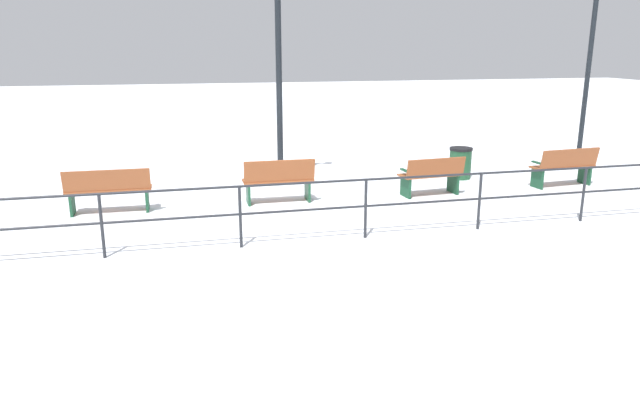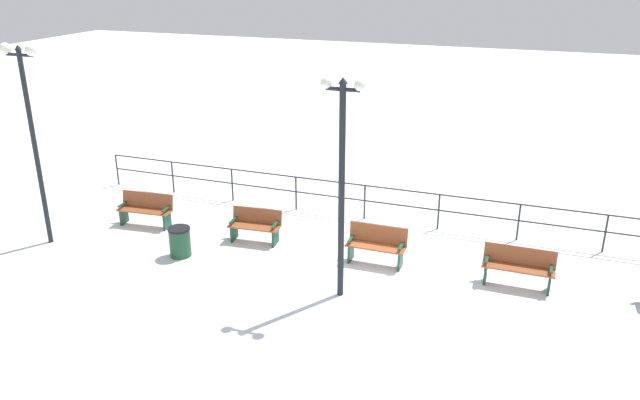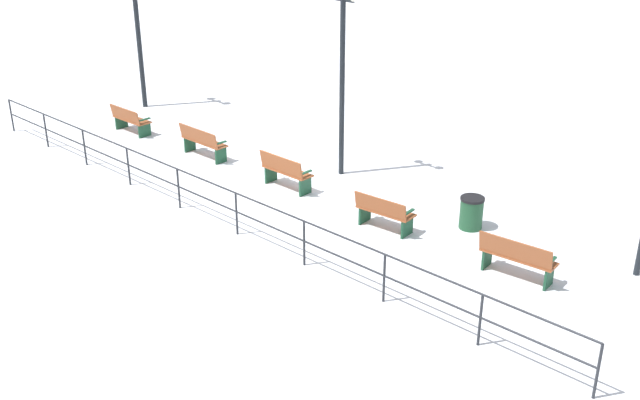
{
  "view_description": "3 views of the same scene",
  "coord_description": "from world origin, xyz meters",
  "px_view_note": "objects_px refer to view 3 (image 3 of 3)",
  "views": [
    {
      "loc": [
        -11.58,
        1.9,
        3.18
      ],
      "look_at": [
        -2.23,
        -0.33,
        0.64
      ],
      "focal_mm": 32.98,
      "sensor_mm": 36.0,
      "label": 1
    },
    {
      "loc": [
        13.56,
        3.46,
        7.07
      ],
      "look_at": [
        -1.09,
        -1.89,
        0.98
      ],
      "focal_mm": 35.37,
      "sensor_mm": 36.0,
      "label": 2
    },
    {
      "loc": [
        -12.47,
        -12.89,
        7.7
      ],
      "look_at": [
        -1.04,
        -2.23,
        0.73
      ],
      "focal_mm": 42.67,
      "sensor_mm": 36.0,
      "label": 3
    }
  ],
  "objects_px": {
    "bench_nearest": "(517,257)",
    "lamppost_far": "(136,13)",
    "bench_third": "(285,171)",
    "bench_fifth": "(130,119)",
    "lamppost_middle": "(342,63)",
    "bench_second": "(384,212)",
    "trash_bin": "(471,213)",
    "bench_fourth": "(202,141)"
  },
  "relations": [
    {
      "from": "bench_nearest",
      "to": "lamppost_middle",
      "type": "xyz_separation_m",
      "value": [
        1.83,
        6.31,
        2.55
      ]
    },
    {
      "from": "bench_nearest",
      "to": "bench_fifth",
      "type": "distance_m",
      "value": 13.29
    },
    {
      "from": "trash_bin",
      "to": "bench_fifth",
      "type": "bearing_deg",
      "value": 97.34
    },
    {
      "from": "bench_nearest",
      "to": "trash_bin",
      "type": "distance_m",
      "value": 2.37
    },
    {
      "from": "lamppost_far",
      "to": "lamppost_middle",
      "type": "bearing_deg",
      "value": -90.0
    },
    {
      "from": "bench_second",
      "to": "trash_bin",
      "type": "xyz_separation_m",
      "value": [
        1.44,
        -1.39,
        -0.06
      ]
    },
    {
      "from": "bench_third",
      "to": "bench_fourth",
      "type": "relative_size",
      "value": 0.91
    },
    {
      "from": "bench_nearest",
      "to": "bench_third",
      "type": "distance_m",
      "value": 6.65
    },
    {
      "from": "bench_nearest",
      "to": "bench_second",
      "type": "relative_size",
      "value": 1.13
    },
    {
      "from": "bench_fifth",
      "to": "trash_bin",
      "type": "distance_m",
      "value": 11.46
    },
    {
      "from": "bench_third",
      "to": "lamppost_far",
      "type": "xyz_separation_m",
      "value": [
        1.76,
        8.65,
        2.67
      ]
    },
    {
      "from": "lamppost_far",
      "to": "trash_bin",
      "type": "distance_m",
      "value": 13.67
    },
    {
      "from": "bench_fourth",
      "to": "trash_bin",
      "type": "distance_m",
      "value": 8.15
    },
    {
      "from": "bench_third",
      "to": "bench_fifth",
      "type": "xyz_separation_m",
      "value": [
        -0.17,
        6.64,
        -0.06
      ]
    },
    {
      "from": "bench_fifth",
      "to": "lamppost_far",
      "type": "bearing_deg",
      "value": 45.83
    },
    {
      "from": "lamppost_far",
      "to": "bench_second",
      "type": "bearing_deg",
      "value": -99.05
    },
    {
      "from": "bench_third",
      "to": "lamppost_far",
      "type": "bearing_deg",
      "value": 78.43
    },
    {
      "from": "bench_second",
      "to": "lamppost_middle",
      "type": "bearing_deg",
      "value": 52.71
    },
    {
      "from": "bench_third",
      "to": "lamppost_middle",
      "type": "bearing_deg",
      "value": -10.96
    },
    {
      "from": "bench_third",
      "to": "lamppost_middle",
      "type": "height_order",
      "value": "lamppost_middle"
    },
    {
      "from": "bench_fifth",
      "to": "lamppost_far",
      "type": "height_order",
      "value": "lamppost_far"
    },
    {
      "from": "lamppost_middle",
      "to": "bench_fourth",
      "type": "bearing_deg",
      "value": 115.8
    },
    {
      "from": "bench_second",
      "to": "lamppost_middle",
      "type": "distance_m",
      "value": 4.39
    },
    {
      "from": "bench_fourth",
      "to": "bench_second",
      "type": "bearing_deg",
      "value": -90.77
    },
    {
      "from": "bench_nearest",
      "to": "trash_bin",
      "type": "relative_size",
      "value": 2.07
    },
    {
      "from": "bench_second",
      "to": "trash_bin",
      "type": "bearing_deg",
      "value": -48.73
    },
    {
      "from": "bench_nearest",
      "to": "lamppost_far",
      "type": "relative_size",
      "value": 0.33
    },
    {
      "from": "bench_fourth",
      "to": "lamppost_middle",
      "type": "bearing_deg",
      "value": -63.79
    },
    {
      "from": "lamppost_far",
      "to": "trash_bin",
      "type": "bearing_deg",
      "value": -92.0
    },
    {
      "from": "bench_fifth",
      "to": "bench_nearest",
      "type": "bearing_deg",
      "value": -89.95
    },
    {
      "from": "bench_third",
      "to": "trash_bin",
      "type": "height_order",
      "value": "bench_third"
    },
    {
      "from": "bench_fifth",
      "to": "lamppost_middle",
      "type": "distance_m",
      "value": 7.69
    },
    {
      "from": "bench_third",
      "to": "bench_fourth",
      "type": "xyz_separation_m",
      "value": [
        -0.01,
        3.32,
        -0.0
      ]
    },
    {
      "from": "bench_second",
      "to": "lamppost_middle",
      "type": "xyz_separation_m",
      "value": [
        1.91,
        2.99,
        2.58
      ]
    },
    {
      "from": "bench_nearest",
      "to": "bench_second",
      "type": "height_order",
      "value": "bench_nearest"
    },
    {
      "from": "bench_nearest",
      "to": "bench_third",
      "type": "bearing_deg",
      "value": 84.35
    },
    {
      "from": "bench_fifth",
      "to": "bench_third",
      "type": "bearing_deg",
      "value": -88.93
    },
    {
      "from": "bench_second",
      "to": "bench_fourth",
      "type": "distance_m",
      "value": 6.65
    },
    {
      "from": "bench_nearest",
      "to": "lamppost_middle",
      "type": "distance_m",
      "value": 7.05
    },
    {
      "from": "bench_nearest",
      "to": "lamppost_far",
      "type": "xyz_separation_m",
      "value": [
        1.83,
        15.3,
        2.68
      ]
    },
    {
      "from": "bench_fourth",
      "to": "bench_fifth",
      "type": "xyz_separation_m",
      "value": [
        -0.16,
        3.32,
        -0.05
      ]
    },
    {
      "from": "bench_third",
      "to": "bench_fifth",
      "type": "distance_m",
      "value": 6.64
    }
  ]
}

